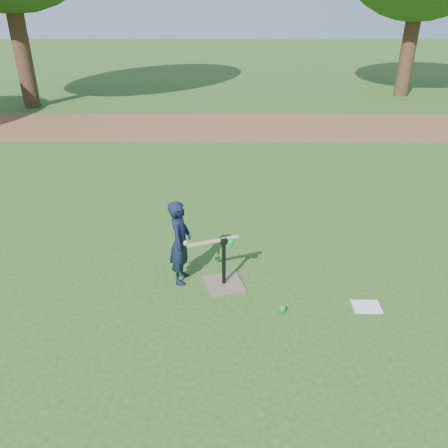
{
  "coord_description": "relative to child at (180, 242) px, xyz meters",
  "views": [
    {
      "loc": [
        0.25,
        -4.18,
        2.97
      ],
      "look_at": [
        0.22,
        0.4,
        0.65
      ],
      "focal_mm": 35.0,
      "sensor_mm": 36.0,
      "label": 1
    }
  ],
  "objects": [
    {
      "name": "clipboard",
      "position": [
        2.07,
        -0.52,
        -0.51
      ],
      "size": [
        0.3,
        0.23,
        0.01
      ],
      "primitive_type": "cube",
      "rotation": [
        0.0,
        0.0,
        -0.01
      ],
      "color": "white",
      "rests_on": "ground"
    },
    {
      "name": "swing_action",
      "position": [
        0.39,
        -0.12,
        0.07
      ],
      "size": [
        0.62,
        0.27,
        0.09
      ],
      "color": "tan",
      "rests_on": "ground"
    },
    {
      "name": "child",
      "position": [
        0.0,
        0.0,
        0.0
      ],
      "size": [
        0.28,
        0.4,
        1.03
      ],
      "primitive_type": "imported",
      "rotation": [
        0.0,
        0.0,
        1.47
      ],
      "color": "black",
      "rests_on": "ground"
    },
    {
      "name": "dirt_strip",
      "position": [
        0.28,
        7.3,
        -0.51
      ],
      "size": [
        24.0,
        3.0,
        0.01
      ],
      "primitive_type": "cube",
      "color": "brown",
      "rests_on": "ground"
    },
    {
      "name": "wiffle_ball_ground",
      "position": [
        1.14,
        -0.61,
        -0.47
      ],
      "size": [
        0.08,
        0.08,
        0.08
      ],
      "primitive_type": "sphere",
      "color": "#0D9136",
      "rests_on": "ground"
    },
    {
      "name": "batting_tee",
      "position": [
        0.5,
        -0.1,
        -0.4
      ],
      "size": [
        0.53,
        0.53,
        0.61
      ],
      "color": "#76604B",
      "rests_on": "ground"
    },
    {
      "name": "ground",
      "position": [
        0.28,
        -0.2,
        -0.51
      ],
      "size": [
        80.0,
        80.0,
        0.0
      ],
      "primitive_type": "plane",
      "color": "#285116",
      "rests_on": "ground"
    }
  ]
}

